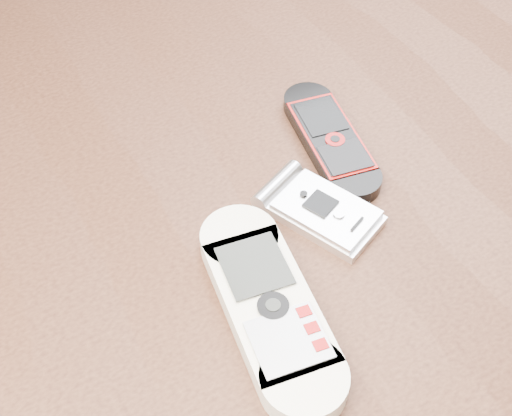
# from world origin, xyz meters

# --- Properties ---
(table) EXTENTS (1.20, 0.80, 0.75)m
(table) POSITION_xyz_m (0.00, 0.00, 0.64)
(table) COLOR black
(table) RESTS_ON ground
(nokia_white) EXTENTS (0.08, 0.17, 0.02)m
(nokia_white) POSITION_xyz_m (-0.03, -0.07, 0.76)
(nokia_white) COLOR white
(nokia_white) RESTS_ON table
(nokia_black_red) EXTENTS (0.06, 0.14, 0.01)m
(nokia_black_red) POSITION_xyz_m (0.09, 0.04, 0.76)
(nokia_black_red) COLOR black
(nokia_black_red) RESTS_ON table
(motorola_razr) EXTENTS (0.08, 0.10, 0.01)m
(motorola_razr) POSITION_xyz_m (0.05, -0.02, 0.76)
(motorola_razr) COLOR silver
(motorola_razr) RESTS_ON table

